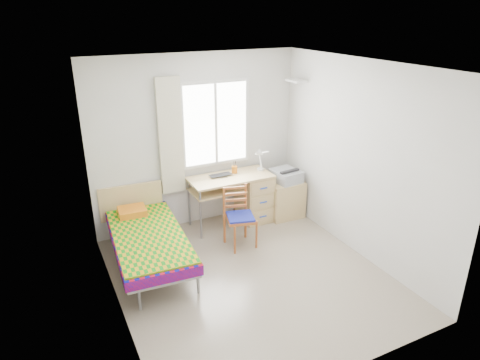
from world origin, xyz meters
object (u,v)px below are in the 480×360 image
bed (147,237)px  printer (286,175)px  desk (250,194)px  chair (239,213)px  cabinet (284,198)px

bed → printer: size_ratio=4.02×
bed → desk: bearing=20.6°
bed → chair: (1.30, -0.08, 0.09)m
cabinet → chair: bearing=-152.9°
desk → printer: 0.65m
desk → cabinet: desk is taller
cabinet → printer: (0.03, -0.00, 0.40)m
bed → cabinet: bed is taller
desk → printer: (0.58, -0.12, 0.27)m
cabinet → bed: bearing=-168.2°
desk → printer: size_ratio=2.62×
bed → chair: chair is taller
chair → bed: bearing=-168.1°
chair → cabinet: size_ratio=1.46×
bed → desk: (1.80, 0.54, 0.03)m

